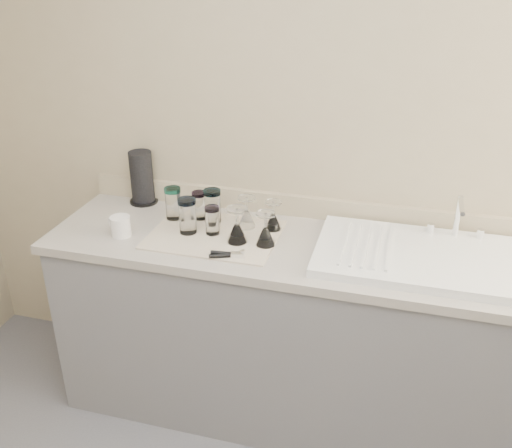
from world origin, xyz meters
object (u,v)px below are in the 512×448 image
(sink_unit, at_px, (420,256))
(goblet_back_left, at_px, (247,217))
(tumbler_teal, at_px, (173,203))
(tumbler_purple, at_px, (212,206))
(goblet_front_left, at_px, (237,230))
(tumbler_cyan, at_px, (199,205))
(paper_towel_roll, at_px, (142,178))
(goblet_front_right, at_px, (265,234))
(tumbler_lavender, at_px, (212,220))
(white_mug, at_px, (120,226))
(tumbler_blue, at_px, (187,216))
(goblet_back_right, at_px, (273,220))
(can_opener, at_px, (227,255))

(sink_unit, xyz_separation_m, goblet_back_left, (-0.75, 0.09, 0.04))
(tumbler_teal, distance_m, tumbler_purple, 0.19)
(goblet_front_left, bearing_deg, tumbler_cyan, 143.36)
(goblet_back_left, distance_m, paper_towel_roll, 0.59)
(sink_unit, height_order, goblet_front_right, sink_unit)
(tumbler_lavender, relative_size, goblet_front_left, 0.82)
(tumbler_lavender, height_order, white_mug, tumbler_lavender)
(sink_unit, xyz_separation_m, tumbler_blue, (-0.98, -0.03, 0.07))
(tumbler_purple, xyz_separation_m, goblet_front_right, (0.29, -0.15, -0.03))
(tumbler_cyan, height_order, tumbler_purple, tumbler_purple)
(goblet_back_left, relative_size, goblet_back_right, 1.08)
(tumbler_blue, bearing_deg, goblet_front_left, -6.36)
(tumbler_purple, distance_m, tumbler_blue, 0.15)
(sink_unit, distance_m, goblet_front_right, 0.63)
(goblet_back_left, bearing_deg, tumbler_teal, -179.08)
(tumbler_cyan, distance_m, tumbler_lavender, 0.17)
(tumbler_cyan, bearing_deg, paper_towel_roll, 161.10)
(tumbler_teal, relative_size, goblet_back_right, 1.13)
(white_mug, bearing_deg, goblet_back_left, 22.71)
(goblet_back_right, distance_m, paper_towel_roll, 0.70)
(tumbler_blue, bearing_deg, tumbler_teal, 134.82)
(sink_unit, bearing_deg, paper_towel_roll, 169.95)
(paper_towel_roll, bearing_deg, sink_unit, -10.05)
(can_opener, bearing_deg, goblet_back_right, 67.99)
(tumbler_blue, distance_m, tumbler_lavender, 0.11)
(tumbler_purple, xyz_separation_m, goblet_front_left, (0.16, -0.16, -0.03))
(tumbler_cyan, distance_m, goblet_back_left, 0.23)
(tumbler_blue, relative_size, goblet_front_right, 1.08)
(goblet_front_right, distance_m, paper_towel_roll, 0.75)
(tumbler_teal, relative_size, white_mug, 1.13)
(tumbler_lavender, bearing_deg, sink_unit, 0.75)
(tumbler_teal, xyz_separation_m, tumbler_lavender, (0.22, -0.10, -0.01))
(sink_unit, relative_size, goblet_back_right, 6.22)
(tumbler_purple, relative_size, goblet_back_left, 1.09)
(goblet_front_right, bearing_deg, tumbler_cyan, 154.72)
(tumbler_purple, bearing_deg, tumbler_teal, -176.15)
(tumbler_cyan, xyz_separation_m, can_opener, (0.23, -0.31, -0.06))
(goblet_front_left, height_order, can_opener, goblet_front_left)
(goblet_back_left, height_order, white_mug, goblet_back_left)
(goblet_back_left, relative_size, white_mug, 1.08)
(goblet_back_right, relative_size, goblet_front_right, 0.90)
(can_opener, height_order, paper_towel_roll, paper_towel_roll)
(goblet_back_left, xyz_separation_m, can_opener, (0.00, -0.28, -0.04))
(tumbler_blue, height_order, paper_towel_roll, paper_towel_roll)
(tumbler_teal, relative_size, can_opener, 1.05)
(tumbler_teal, bearing_deg, paper_towel_roll, 146.66)
(tumbler_teal, bearing_deg, can_opener, -38.69)
(tumbler_purple, bearing_deg, goblet_back_left, -2.44)
(tumbler_cyan, bearing_deg, white_mug, -139.29)
(can_opener, relative_size, white_mug, 1.08)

